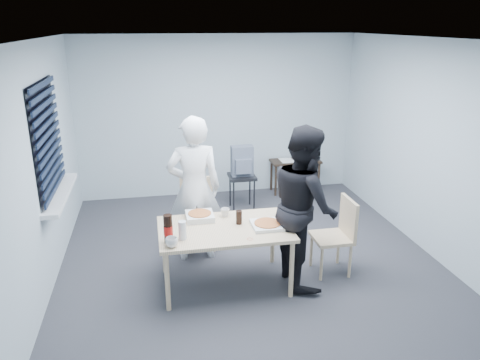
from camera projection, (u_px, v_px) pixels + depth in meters
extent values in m
plane|color=#333238|center=(250.00, 261.00, 5.70)|extent=(5.00, 5.00, 0.00)
plane|color=white|center=(252.00, 39.00, 4.87)|extent=(5.00, 5.00, 0.00)
plane|color=#AEBDC4|center=(218.00, 117.00, 7.61)|extent=(4.50, 0.00, 4.50)
plane|color=#AEBDC4|center=(335.00, 266.00, 2.96)|extent=(4.50, 0.00, 4.50)
plane|color=#AEBDC4|center=(40.00, 170.00, 4.88)|extent=(0.00, 5.00, 5.00)
plane|color=#AEBDC4|center=(431.00, 149.00, 5.70)|extent=(0.00, 5.00, 5.00)
plane|color=black|center=(46.00, 138.00, 5.17)|extent=(0.00, 1.30, 1.30)
cube|color=black|center=(49.00, 138.00, 5.18)|extent=(0.04, 1.30, 1.25)
cube|color=silver|center=(61.00, 194.00, 5.40)|extent=(0.18, 1.42, 0.05)
cube|color=beige|center=(225.00, 229.00, 5.00)|extent=(1.40, 0.89, 0.04)
cylinder|color=beige|center=(167.00, 282.00, 4.64)|extent=(0.05, 0.05, 0.65)
cylinder|color=beige|center=(164.00, 247.00, 5.35)|extent=(0.05, 0.05, 0.65)
cylinder|color=beige|center=(292.00, 269.00, 4.87)|extent=(0.05, 0.05, 0.65)
cylinder|color=beige|center=(273.00, 238.00, 5.59)|extent=(0.05, 0.05, 0.65)
cube|color=beige|center=(199.00, 216.00, 5.94)|extent=(0.42, 0.42, 0.04)
cube|color=beige|center=(196.00, 193.00, 6.04)|extent=(0.42, 0.04, 0.44)
cylinder|color=beige|center=(187.00, 239.00, 5.82)|extent=(0.03, 0.03, 0.41)
cylinder|color=beige|center=(185.00, 228.00, 6.14)|extent=(0.03, 0.03, 0.41)
cylinder|color=beige|center=(214.00, 237.00, 5.88)|extent=(0.03, 0.03, 0.41)
cylinder|color=beige|center=(210.00, 226.00, 6.20)|extent=(0.03, 0.03, 0.41)
cube|color=beige|center=(331.00, 238.00, 5.33)|extent=(0.42, 0.42, 0.04)
cube|color=beige|center=(349.00, 217.00, 5.29)|extent=(0.04, 0.42, 0.44)
cylinder|color=beige|center=(321.00, 264.00, 5.22)|extent=(0.03, 0.03, 0.41)
cylinder|color=beige|center=(311.00, 250.00, 5.53)|extent=(0.03, 0.03, 0.41)
cylinder|color=beige|center=(350.00, 261.00, 5.28)|extent=(0.03, 0.03, 0.41)
cylinder|color=beige|center=(338.00, 248.00, 5.60)|extent=(0.03, 0.03, 0.41)
imported|color=white|center=(194.00, 189.00, 5.55)|extent=(0.65, 0.42, 1.77)
imported|color=black|center=(304.00, 206.00, 5.05)|extent=(0.47, 0.86, 1.77)
cube|color=#2E1F17|center=(295.00, 161.00, 7.88)|extent=(0.83, 0.37, 0.04)
cylinder|color=#2E1F17|center=(276.00, 181.00, 7.77)|extent=(0.04, 0.04, 0.52)
cylinder|color=#2E1F17|center=(271.00, 176.00, 8.04)|extent=(0.04, 0.04, 0.52)
cylinder|color=#2E1F17|center=(319.00, 178.00, 7.91)|extent=(0.04, 0.04, 0.52)
cylinder|color=#2E1F17|center=(313.00, 173.00, 8.18)|extent=(0.04, 0.04, 0.52)
cube|color=black|center=(242.00, 177.00, 7.13)|extent=(0.40, 0.40, 0.04)
cylinder|color=black|center=(234.00, 198.00, 7.04)|extent=(0.04, 0.04, 0.51)
cylinder|color=black|center=(230.00, 191.00, 7.34)|extent=(0.04, 0.04, 0.51)
cylinder|color=black|center=(254.00, 196.00, 7.10)|extent=(0.04, 0.04, 0.51)
cylinder|color=black|center=(250.00, 189.00, 7.39)|extent=(0.04, 0.04, 0.51)
cube|color=slate|center=(242.00, 161.00, 7.05)|extent=(0.33, 0.17, 0.46)
cube|color=slate|center=(244.00, 167.00, 6.95)|extent=(0.24, 0.07, 0.22)
cube|color=white|center=(200.00, 218.00, 5.21)|extent=(0.30, 0.30, 0.03)
cube|color=white|center=(200.00, 215.00, 5.20)|extent=(0.30, 0.30, 0.03)
cylinder|color=#CC7F38|center=(200.00, 213.00, 5.19)|extent=(0.26, 0.26, 0.01)
cube|color=white|center=(267.00, 225.00, 5.02)|extent=(0.33, 0.33, 0.04)
cylinder|color=#CC7F38|center=(267.00, 223.00, 5.01)|extent=(0.28, 0.28, 0.01)
imported|color=silver|center=(172.00, 242.00, 4.55)|extent=(0.17, 0.17, 0.10)
imported|color=silver|center=(225.00, 212.00, 5.27)|extent=(0.10, 0.10, 0.09)
cylinder|color=black|center=(239.00, 217.00, 5.07)|extent=(0.09, 0.09, 0.15)
cylinder|color=black|center=(168.00, 229.00, 4.62)|extent=(0.09, 0.09, 0.29)
cylinder|color=red|center=(168.00, 230.00, 4.63)|extent=(0.09, 0.09, 0.10)
cylinder|color=silver|center=(182.00, 230.00, 4.70)|extent=(0.10, 0.10, 0.19)
torus|color=red|center=(250.00, 239.00, 4.73)|extent=(0.07, 0.07, 0.00)
cube|color=white|center=(287.00, 160.00, 7.86)|extent=(0.25, 0.32, 0.00)
cube|color=black|center=(307.00, 157.00, 7.93)|extent=(0.15, 0.11, 0.06)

